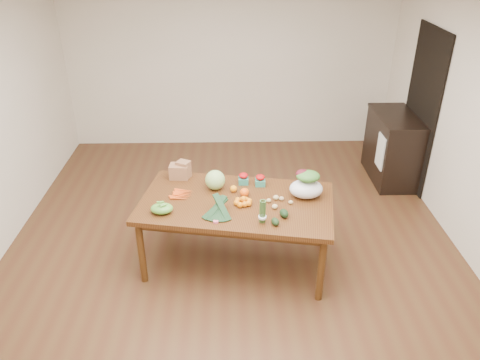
{
  "coord_description": "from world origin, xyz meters",
  "views": [
    {
      "loc": [
        -0.02,
        -4.12,
        3.16
      ],
      "look_at": [
        0.08,
        0.0,
        0.91
      ],
      "focal_mm": 35.0,
      "sensor_mm": 36.0,
      "label": 1
    }
  ],
  "objects_px": {
    "paper_bag": "(179,170)",
    "mandarin_cluster": "(244,200)",
    "kale_bunch": "(218,209)",
    "cabinet": "(392,147)",
    "asparagus_bundle": "(263,211)",
    "dining_table": "(236,232)",
    "salad_bag": "(306,186)",
    "cabbage": "(215,180)"
  },
  "relations": [
    {
      "from": "cabinet",
      "to": "cabbage",
      "type": "relative_size",
      "value": 4.94
    },
    {
      "from": "mandarin_cluster",
      "to": "dining_table",
      "type": "bearing_deg",
      "value": 136.01
    },
    {
      "from": "dining_table",
      "to": "paper_bag",
      "type": "distance_m",
      "value": 0.92
    },
    {
      "from": "cabbage",
      "to": "kale_bunch",
      "type": "distance_m",
      "value": 0.54
    },
    {
      "from": "paper_bag",
      "to": "dining_table",
      "type": "bearing_deg",
      "value": -39.56
    },
    {
      "from": "dining_table",
      "to": "asparagus_bundle",
      "type": "bearing_deg",
      "value": -49.51
    },
    {
      "from": "kale_bunch",
      "to": "cabinet",
      "type": "bearing_deg",
      "value": 52.01
    },
    {
      "from": "cabbage",
      "to": "mandarin_cluster",
      "type": "distance_m",
      "value": 0.43
    },
    {
      "from": "cabbage",
      "to": "cabinet",
      "type": "bearing_deg",
      "value": 33.46
    },
    {
      "from": "paper_bag",
      "to": "mandarin_cluster",
      "type": "relative_size",
      "value": 1.49
    },
    {
      "from": "kale_bunch",
      "to": "asparagus_bundle",
      "type": "distance_m",
      "value": 0.43
    },
    {
      "from": "dining_table",
      "to": "cabbage",
      "type": "bearing_deg",
      "value": 140.4
    },
    {
      "from": "dining_table",
      "to": "cabbage",
      "type": "xyz_separation_m",
      "value": [
        -0.21,
        0.25,
        0.48
      ]
    },
    {
      "from": "cabbage",
      "to": "paper_bag",
      "type": "bearing_deg",
      "value": 147.59
    },
    {
      "from": "cabinet",
      "to": "kale_bunch",
      "type": "xyz_separation_m",
      "value": [
        -2.36,
        -2.12,
        0.36
      ]
    },
    {
      "from": "mandarin_cluster",
      "to": "asparagus_bundle",
      "type": "xyz_separation_m",
      "value": [
        0.16,
        -0.33,
        0.08
      ]
    },
    {
      "from": "mandarin_cluster",
      "to": "kale_bunch",
      "type": "distance_m",
      "value": 0.33
    },
    {
      "from": "cabbage",
      "to": "kale_bunch",
      "type": "bearing_deg",
      "value": -86.33
    },
    {
      "from": "asparagus_bundle",
      "to": "dining_table",
      "type": "bearing_deg",
      "value": 130.49
    },
    {
      "from": "dining_table",
      "to": "asparagus_bundle",
      "type": "relative_size",
      "value": 7.59
    },
    {
      "from": "paper_bag",
      "to": "salad_bag",
      "type": "distance_m",
      "value": 1.38
    },
    {
      "from": "dining_table",
      "to": "asparagus_bundle",
      "type": "xyz_separation_m",
      "value": [
        0.23,
        -0.4,
        0.5
      ]
    },
    {
      "from": "paper_bag",
      "to": "mandarin_cluster",
      "type": "height_order",
      "value": "paper_bag"
    },
    {
      "from": "cabbage",
      "to": "kale_bunch",
      "type": "height_order",
      "value": "cabbage"
    },
    {
      "from": "paper_bag",
      "to": "kale_bunch",
      "type": "xyz_separation_m",
      "value": [
        0.43,
        -0.78,
        -0.01
      ]
    },
    {
      "from": "dining_table",
      "to": "mandarin_cluster",
      "type": "bearing_deg",
      "value": -33.87
    },
    {
      "from": "salad_bag",
      "to": "paper_bag",
      "type": "bearing_deg",
      "value": 161.4
    },
    {
      "from": "cabinet",
      "to": "kale_bunch",
      "type": "relative_size",
      "value": 2.55
    },
    {
      "from": "cabbage",
      "to": "kale_bunch",
      "type": "relative_size",
      "value": 0.52
    },
    {
      "from": "cabinet",
      "to": "asparagus_bundle",
      "type": "relative_size",
      "value": 4.08
    },
    {
      "from": "paper_bag",
      "to": "kale_bunch",
      "type": "bearing_deg",
      "value": -61.38
    },
    {
      "from": "cabbage",
      "to": "asparagus_bundle",
      "type": "distance_m",
      "value": 0.79
    },
    {
      "from": "kale_bunch",
      "to": "salad_bag",
      "type": "height_order",
      "value": "salad_bag"
    },
    {
      "from": "kale_bunch",
      "to": "asparagus_bundle",
      "type": "height_order",
      "value": "asparagus_bundle"
    },
    {
      "from": "salad_bag",
      "to": "kale_bunch",
      "type": "bearing_deg",
      "value": -158.59
    },
    {
      "from": "dining_table",
      "to": "mandarin_cluster",
      "type": "height_order",
      "value": "mandarin_cluster"
    },
    {
      "from": "paper_bag",
      "to": "mandarin_cluster",
      "type": "xyz_separation_m",
      "value": [
        0.68,
        -0.57,
        -0.05
      ]
    },
    {
      "from": "dining_table",
      "to": "paper_bag",
      "type": "relative_size",
      "value": 7.1
    },
    {
      "from": "paper_bag",
      "to": "salad_bag",
      "type": "relative_size",
      "value": 0.8
    },
    {
      "from": "dining_table",
      "to": "paper_bag",
      "type": "xyz_separation_m",
      "value": [
        -0.61,
        0.5,
        0.47
      ]
    },
    {
      "from": "dining_table",
      "to": "cabbage",
      "type": "distance_m",
      "value": 0.58
    },
    {
      "from": "dining_table",
      "to": "paper_bag",
      "type": "bearing_deg",
      "value": 150.56
    }
  ]
}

